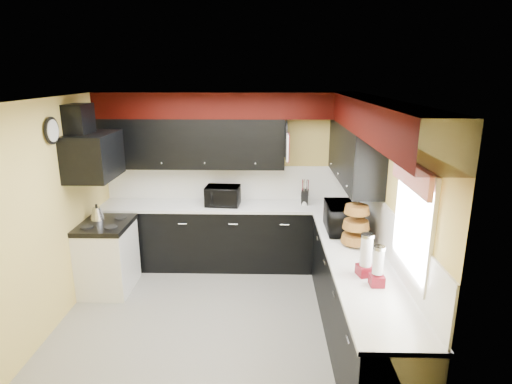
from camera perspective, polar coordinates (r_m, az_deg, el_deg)
ground at (r=5.14m, az=-5.17°, el=-16.81°), size 3.60×3.60×0.00m
wall_back at (r=6.31m, az=-3.62°, el=1.83°), size 3.60×0.06×2.50m
wall_right at (r=4.73m, az=16.69°, el=-3.59°), size 0.06×3.60×2.50m
wall_left at (r=5.13m, az=-25.95°, el=-3.04°), size 0.06×3.60×2.50m
ceiling at (r=4.35m, az=-5.99°, el=12.20°), size 3.60×3.60×0.06m
cab_back at (r=6.27m, az=-3.73°, el=-5.94°), size 3.60×0.60×0.90m
cab_right at (r=4.72m, az=13.24°, el=-14.05°), size 0.60×3.00×0.90m
counter_back at (r=6.12m, az=-3.81°, el=-1.85°), size 3.62×0.64×0.04m
counter_right at (r=4.51m, az=13.61°, el=-8.84°), size 0.64×3.02×0.04m
splash_back at (r=6.32m, az=-3.62°, el=1.28°), size 3.60×0.02×0.50m
splash_right at (r=4.75m, az=16.52°, el=-4.28°), size 0.02×3.60×0.50m
upper_back at (r=6.10m, az=-8.56°, el=6.47°), size 2.60×0.35×0.70m
upper_right at (r=5.40m, az=12.93°, el=5.07°), size 0.35×1.80×0.70m
soffit_back at (r=5.97m, az=-3.95°, el=11.48°), size 3.60×0.36×0.35m
soffit_right at (r=4.28m, az=16.08°, el=9.29°), size 0.36×3.24×0.35m
stove at (r=5.93m, az=-19.14°, el=-8.34°), size 0.60×0.75×0.86m
cooktop at (r=5.77m, az=-19.54°, el=-4.16°), size 0.62×0.77×0.06m
hood at (r=5.56m, az=-20.85°, el=4.53°), size 0.50×0.78×0.55m
hood_duct at (r=5.56m, az=-22.53°, el=8.74°), size 0.24×0.40×0.40m
window at (r=3.82m, az=20.24°, el=-3.76°), size 0.03×0.86×0.96m
valance at (r=3.69m, az=20.01°, el=2.10°), size 0.04×0.88×0.20m
pan_top at (r=5.91m, az=4.07°, el=8.27°), size 0.03×0.22×0.40m
pan_mid at (r=5.82m, az=4.08°, el=5.67°), size 0.03×0.28×0.46m
pan_low at (r=6.08m, az=3.97°, el=5.82°), size 0.03×0.24×0.42m
cut_board at (r=5.69m, az=4.24°, el=5.95°), size 0.03×0.26×0.35m
baskets at (r=4.73m, az=13.19°, el=-4.22°), size 0.27×0.27×0.50m
clock at (r=5.15m, az=-25.60°, el=7.38°), size 0.03×0.30×0.30m
deco_plate at (r=4.17m, az=18.59°, el=7.89°), size 0.03×0.24×0.24m
toaster_oven at (r=6.05m, az=-4.47°, el=-0.51°), size 0.50×0.43×0.27m
microwave at (r=5.15m, az=11.60°, el=-3.37°), size 0.40×0.59×0.33m
utensil_crock at (r=6.11m, az=6.53°, el=-1.07°), size 0.17×0.17×0.14m
knife_block at (r=6.09m, az=6.54°, el=-0.73°), size 0.12×0.15×0.21m
kettle at (r=5.89m, az=-20.43°, el=-2.69°), size 0.20×0.20×0.16m
dispenser_a at (r=4.09m, az=14.45°, el=-8.32°), size 0.17×0.17×0.38m
dispenser_b at (r=3.94m, az=15.92°, el=-9.78°), size 0.12×0.12×0.33m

